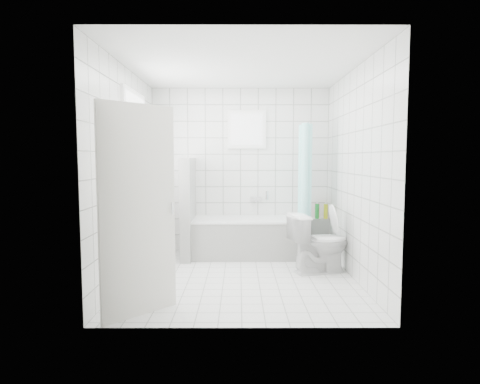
{
  "coord_description": "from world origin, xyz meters",
  "views": [
    {
      "loc": [
        -0.03,
        -4.93,
        1.5
      ],
      "look_at": [
        -0.01,
        0.35,
        1.05
      ],
      "focal_mm": 30.0,
      "sensor_mm": 36.0,
      "label": 1
    }
  ],
  "objects": [
    {
      "name": "tiled_ledge",
      "position": [
        1.27,
        1.38,
        0.28
      ],
      "size": [
        0.4,
        0.24,
        0.55
      ],
      "primitive_type": "cube",
      "color": "white",
      "rests_on": "ground"
    },
    {
      "name": "wall_right",
      "position": [
        1.4,
        0.0,
        1.3
      ],
      "size": [
        0.02,
        3.0,
        2.6
      ],
      "primitive_type": "cube",
      "color": "white",
      "rests_on": "ground"
    },
    {
      "name": "curtain_rod",
      "position": [
        0.95,
        1.1,
        2.0
      ],
      "size": [
        0.02,
        0.8,
        0.02
      ],
      "primitive_type": "cylinder",
      "rotation": [
        1.57,
        0.0,
        0.0
      ],
      "color": "silver",
      "rests_on": "wall_back"
    },
    {
      "name": "ceiling",
      "position": [
        0.0,
        0.0,
        2.6
      ],
      "size": [
        3.0,
        3.0,
        0.0
      ],
      "primitive_type": "plane",
      "rotation": [
        3.14,
        0.0,
        0.0
      ],
      "color": "white",
      "rests_on": "ground"
    },
    {
      "name": "wall_back",
      "position": [
        0.0,
        1.5,
        1.3
      ],
      "size": [
        2.8,
        0.02,
        2.6
      ],
      "primitive_type": "cube",
      "color": "white",
      "rests_on": "ground"
    },
    {
      "name": "shower_curtain",
      "position": [
        0.95,
        0.97,
        1.1
      ],
      "size": [
        0.14,
        0.48,
        1.78
      ],
      "primitive_type": null,
      "color": "#56FFF1",
      "rests_on": "curtain_rod"
    },
    {
      "name": "window_sill",
      "position": [
        -1.31,
        0.3,
        0.86
      ],
      "size": [
        0.18,
        1.02,
        0.08
      ],
      "primitive_type": "cube",
      "color": "white",
      "rests_on": "wall_left"
    },
    {
      "name": "sill_bottles",
      "position": [
        -1.3,
        0.22,
        1.02
      ],
      "size": [
        0.19,
        0.65,
        0.29
      ],
      "color": "#34BCEC",
      "rests_on": "window_sill"
    },
    {
      "name": "partition_wall",
      "position": [
        -0.79,
        1.07,
        0.75
      ],
      "size": [
        0.15,
        0.85,
        1.5
      ],
      "primitive_type": "cube",
      "color": "white",
      "rests_on": "ground"
    },
    {
      "name": "window_back",
      "position": [
        0.1,
        1.46,
        1.95
      ],
      "size": [
        0.5,
        0.01,
        0.5
      ],
      "primitive_type": "cube",
      "color": "white",
      "rests_on": "wall_back"
    },
    {
      "name": "ledge_bottles",
      "position": [
        1.25,
        1.33,
        0.67
      ],
      "size": [
        0.2,
        0.17,
        0.23
      ],
      "color": "#18932F",
      "rests_on": "tiled_ledge"
    },
    {
      "name": "toilet",
      "position": [
        1.03,
        0.24,
        0.39
      ],
      "size": [
        0.86,
        0.63,
        0.78
      ],
      "primitive_type": "imported",
      "rotation": [
        0.0,
        0.0,
        1.85
      ],
      "color": "white",
      "rests_on": "ground"
    },
    {
      "name": "wall_front",
      "position": [
        0.0,
        -1.5,
        1.3
      ],
      "size": [
        2.8,
        0.02,
        2.6
      ],
      "primitive_type": "cube",
      "color": "white",
      "rests_on": "ground"
    },
    {
      "name": "door",
      "position": [
        -0.97,
        -1.2,
        1.0
      ],
      "size": [
        0.59,
        0.6,
        2.0
      ],
      "primitive_type": "cube",
      "rotation": [
        0.0,
        0.0,
        -0.78
      ],
      "color": "silver",
      "rests_on": "ground"
    },
    {
      "name": "tub_faucet",
      "position": [
        0.24,
        1.46,
        0.85
      ],
      "size": [
        0.18,
        0.06,
        0.06
      ],
      "primitive_type": "cube",
      "color": "silver",
      "rests_on": "wall_back"
    },
    {
      "name": "window_left",
      "position": [
        -1.35,
        0.3,
        1.6
      ],
      "size": [
        0.01,
        0.9,
        1.4
      ],
      "primitive_type": "cube",
      "color": "white",
      "rests_on": "wall_left"
    },
    {
      "name": "bathtub",
      "position": [
        0.14,
        1.12,
        0.29
      ],
      "size": [
        1.73,
        0.77,
        0.58
      ],
      "color": "white",
      "rests_on": "ground"
    },
    {
      "name": "wall_left",
      "position": [
        -1.4,
        0.0,
        1.3
      ],
      "size": [
        0.02,
        3.0,
        2.6
      ],
      "primitive_type": "cube",
      "color": "white",
      "rests_on": "ground"
    },
    {
      "name": "ground",
      "position": [
        0.0,
        0.0,
        0.0
      ],
      "size": [
        3.0,
        3.0,
        0.0
      ],
      "primitive_type": "plane",
      "color": "white",
      "rests_on": "ground"
    }
  ]
}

